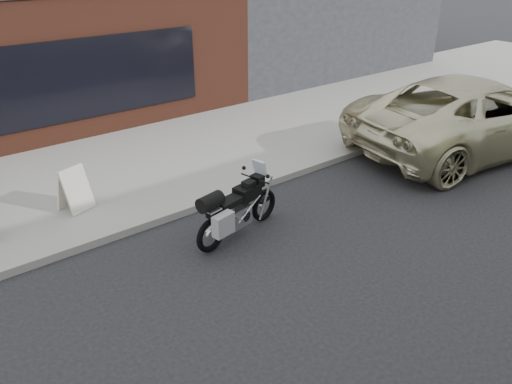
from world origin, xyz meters
name	(u,v)px	position (x,y,z in m)	size (l,w,h in m)	color
ground	(348,319)	(0.00, 0.00, 0.00)	(120.00, 120.00, 0.00)	black
near_sidewalk	(133,161)	(0.00, 7.00, 0.07)	(44.00, 6.00, 0.15)	gray
motorcycle	(234,210)	(-0.01, 2.77, 0.56)	(2.03, 0.91, 1.30)	black
minivan	(474,114)	(7.27, 2.60, 0.93)	(3.07, 6.66, 1.85)	beige
sandwich_sign	(74,188)	(-1.95, 5.34, 0.58)	(0.67, 0.64, 0.86)	beige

